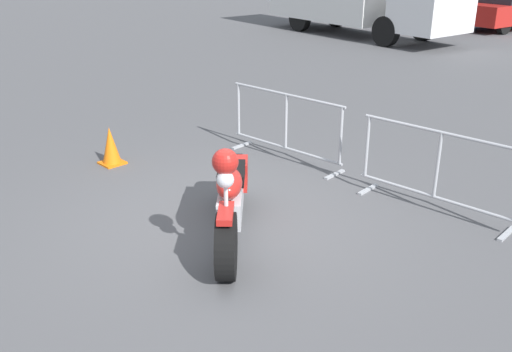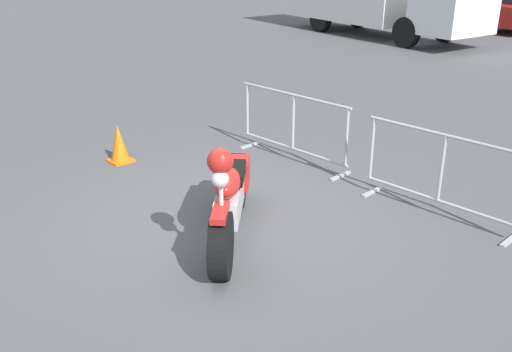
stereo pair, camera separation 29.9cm
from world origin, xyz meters
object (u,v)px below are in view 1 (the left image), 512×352
(parked_car_red, at_px, (509,8))
(crowd_barrier_near, at_px, (286,126))
(motorcycle, at_px, (231,196))
(parked_car_blue, at_px, (451,4))
(traffic_cone, at_px, (111,146))
(crowd_barrier_far, at_px, (437,171))

(parked_car_red, bearing_deg, crowd_barrier_near, -158.24)
(parked_car_red, bearing_deg, motorcycle, -156.08)
(motorcycle, height_order, parked_car_red, parked_car_red)
(parked_car_blue, bearing_deg, parked_car_red, -91.54)
(parked_car_blue, bearing_deg, traffic_cone, -157.31)
(crowd_barrier_near, xyz_separation_m, parked_car_blue, (-6.43, 17.17, 0.15))
(crowd_barrier_far, distance_m, traffic_cone, 4.77)
(crowd_barrier_far, height_order, parked_car_blue, parked_car_blue)
(parked_car_blue, height_order, parked_car_red, parked_car_red)
(parked_car_red, bearing_deg, crowd_barrier_far, -150.21)
(motorcycle, height_order, crowd_barrier_far, motorcycle)
(crowd_barrier_near, distance_m, parked_car_red, 17.10)
(motorcycle, xyz_separation_m, parked_car_red, (-5.06, 18.97, 0.26))
(crowd_barrier_far, relative_size, traffic_cone, 3.62)
(crowd_barrier_near, xyz_separation_m, parked_car_red, (-3.78, 16.68, 0.22))
(motorcycle, distance_m, crowd_barrier_near, 2.62)
(motorcycle, xyz_separation_m, crowd_barrier_far, (1.28, 2.29, 0.04))
(crowd_barrier_far, bearing_deg, parked_car_red, 110.80)
(crowd_barrier_near, relative_size, parked_car_red, 0.45)
(crowd_barrier_far, xyz_separation_m, parked_car_red, (-6.34, 16.68, 0.22))
(motorcycle, distance_m, parked_car_red, 19.63)
(parked_car_red, height_order, traffic_cone, parked_car_red)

